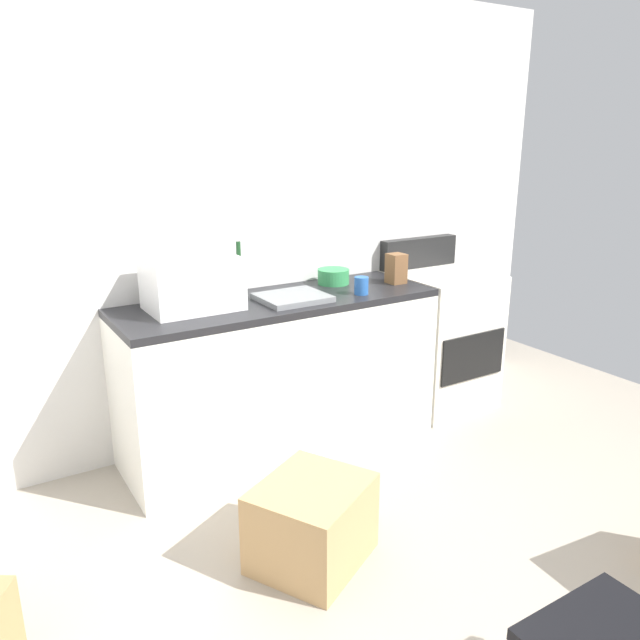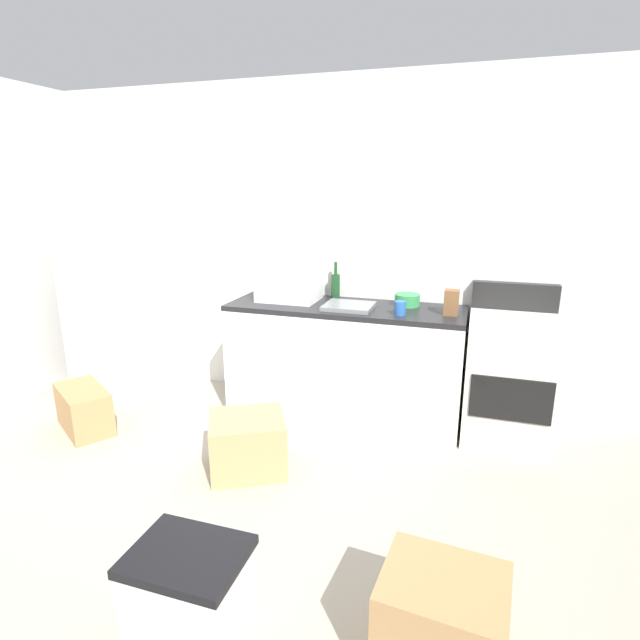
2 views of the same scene
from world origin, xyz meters
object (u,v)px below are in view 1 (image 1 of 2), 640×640
object	(u,v)px
microwave	(192,283)
cardboard_box_medium	(312,523)
knife_block	(396,269)
coffee_mug	(361,286)
stove_oven	(440,337)
mixing_bowl	(333,276)
wine_bottle	(239,275)

from	to	relation	value
microwave	cardboard_box_medium	size ratio (longest dim) A/B	0.98
knife_block	coffee_mug	bearing A→B (deg)	-161.05
knife_block	microwave	bearing A→B (deg)	175.97
microwave	knife_block	xyz separation A→B (m)	(1.26, -0.09, -0.05)
microwave	stove_oven	bearing A→B (deg)	-1.41
stove_oven	mixing_bowl	distance (m)	0.92
mixing_bowl	cardboard_box_medium	distance (m)	1.59
stove_oven	cardboard_box_medium	bearing A→B (deg)	-148.50
knife_block	mixing_bowl	size ratio (longest dim) A/B	0.95
stove_oven	coffee_mug	bearing A→B (deg)	-168.05
microwave	mixing_bowl	size ratio (longest dim) A/B	2.42
stove_oven	wine_bottle	size ratio (longest dim) A/B	3.67
mixing_bowl	knife_block	bearing A→B (deg)	-28.86
stove_oven	knife_block	xyz separation A→B (m)	(-0.43, -0.05, 0.52)
mixing_bowl	cardboard_box_medium	size ratio (longest dim) A/B	0.40
wine_bottle	knife_block	size ratio (longest dim) A/B	1.67
microwave	mixing_bowl	world-z (taller)	microwave
coffee_mug	cardboard_box_medium	world-z (taller)	coffee_mug
stove_oven	mixing_bowl	bearing A→B (deg)	169.88
microwave	wine_bottle	xyz separation A→B (m)	(0.34, 0.16, -0.03)
stove_oven	microwave	bearing A→B (deg)	178.59
wine_bottle	microwave	bearing A→B (deg)	-154.10
stove_oven	knife_block	bearing A→B (deg)	-173.83
coffee_mug	knife_block	bearing A→B (deg)	18.95
mixing_bowl	cardboard_box_medium	bearing A→B (deg)	-126.62
stove_oven	mixing_bowl	size ratio (longest dim) A/B	5.79
mixing_bowl	coffee_mug	bearing A→B (deg)	-91.48
wine_bottle	knife_block	distance (m)	0.96
wine_bottle	cardboard_box_medium	world-z (taller)	wine_bottle
wine_bottle	mixing_bowl	distance (m)	0.60
mixing_bowl	stove_oven	bearing A→B (deg)	-10.12
mixing_bowl	cardboard_box_medium	world-z (taller)	mixing_bowl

